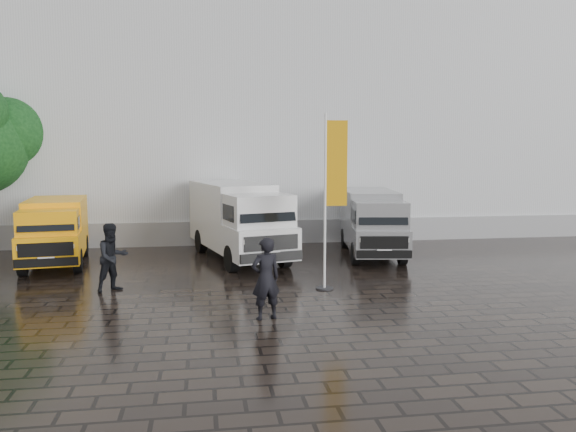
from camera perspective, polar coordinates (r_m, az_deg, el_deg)
name	(u,v)px	position (r m, az deg, el deg)	size (l,w,h in m)	color
ground	(308,288)	(16.36, 2.01, -7.32)	(120.00, 120.00, 0.00)	black
exhibition_hall	(291,114)	(32.05, 0.28, 10.32)	(44.00, 16.00, 12.00)	silver
hall_plinth	(319,231)	(24.31, 3.20, -1.52)	(44.00, 0.15, 1.00)	gray
van_yellow	(55,233)	(21.01, -22.59, -1.59)	(1.87, 4.87, 2.25)	#FFA50D
van_white	(239,222)	(20.50, -5.00, -0.58)	(2.12, 6.35, 2.75)	silver
van_silver	(372,224)	(21.43, 8.49, -0.77)	(1.86, 5.58, 2.42)	#9EA0A3
flagpole	(332,192)	(15.89, 4.44, 2.44)	(0.88, 0.50, 4.99)	black
wheelie_bin	(377,230)	(24.59, 9.07, -1.46)	(0.62, 0.62, 1.03)	black
person_front	(266,278)	(13.22, -2.28, -6.36)	(0.71, 0.47, 1.95)	black
person_tent	(112,257)	(16.57, -17.40, -4.03)	(0.94, 0.73, 1.93)	black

